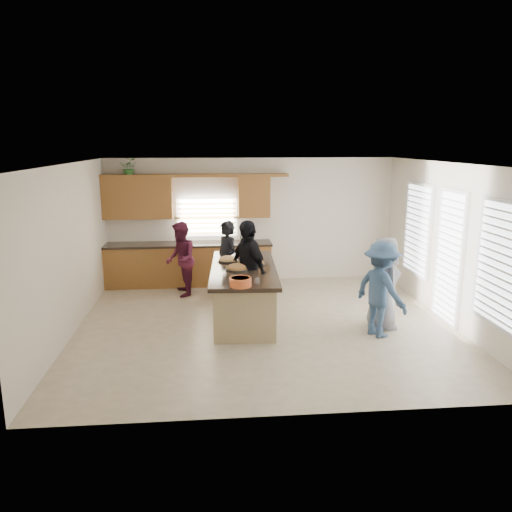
{
  "coord_description": "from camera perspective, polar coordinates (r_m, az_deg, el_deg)",
  "views": [
    {
      "loc": [
        -0.92,
        -8.25,
        3.15
      ],
      "look_at": [
        -0.12,
        0.42,
        1.15
      ],
      "focal_mm": 35.0,
      "sensor_mm": 36.0,
      "label": 1
    }
  ],
  "objects": [
    {
      "name": "platter_back",
      "position": [
        9.39,
        -3.23,
        -0.45
      ],
      "size": [
        0.38,
        0.38,
        0.15
      ],
      "color": "black",
      "rests_on": "island"
    },
    {
      "name": "right_wall_glazing",
      "position": [
        9.28,
        21.35,
        0.82
      ],
      "size": [
        0.06,
        4.0,
        2.25
      ],
      "color": "white",
      "rests_on": "ground"
    },
    {
      "name": "floor",
      "position": [
        8.87,
        1.05,
        -7.84
      ],
      "size": [
        6.5,
        6.5,
        0.0
      ],
      "primitive_type": "plane",
      "color": "beige",
      "rests_on": "ground"
    },
    {
      "name": "clear_cup",
      "position": [
        7.9,
        0.1,
        -2.87
      ],
      "size": [
        0.08,
        0.08,
        0.09
      ],
      "primitive_type": "cylinder",
      "color": "white",
      "rests_on": "island"
    },
    {
      "name": "woman_left_back",
      "position": [
        10.0,
        -3.38,
        -0.6
      ],
      "size": [
        0.63,
        0.71,
        1.62
      ],
      "primitive_type": "imported",
      "rotation": [
        0.0,
        0.0,
        -1.06
      ],
      "color": "black",
      "rests_on": "ground"
    },
    {
      "name": "woman_right_back",
      "position": [
        8.4,
        14.08,
        -3.72
      ],
      "size": [
        1.0,
        1.18,
        1.59
      ],
      "primitive_type": "imported",
      "rotation": [
        0.0,
        0.0,
        2.05
      ],
      "color": "#334E70",
      "rests_on": "ground"
    },
    {
      "name": "woman_right_front",
      "position": [
        8.78,
        14.41,
        -3.02
      ],
      "size": [
        0.59,
        0.83,
        1.59
      ],
      "primitive_type": "imported",
      "rotation": [
        0.0,
        0.0,
        1.68
      ],
      "color": "slate",
      "rests_on": "ground"
    },
    {
      "name": "platter_mid",
      "position": [
        9.15,
        -0.18,
        -0.79
      ],
      "size": [
        0.38,
        0.38,
        0.15
      ],
      "color": "black",
      "rests_on": "island"
    },
    {
      "name": "back_cabinetry",
      "position": [
        11.22,
        -7.95,
        1.31
      ],
      "size": [
        4.08,
        0.66,
        2.46
      ],
      "color": "#98602C",
      "rests_on": "ground"
    },
    {
      "name": "woman_left_front",
      "position": [
        8.9,
        -0.97,
        -1.64
      ],
      "size": [
        0.88,
        1.15,
        1.81
      ],
      "primitive_type": "imported",
      "rotation": [
        0.0,
        0.0,
        -1.1
      ],
      "color": "black",
      "rests_on": "ground"
    },
    {
      "name": "island",
      "position": [
        9.09,
        -1.42,
        -4.32
      ],
      "size": [
        1.29,
        2.76,
        0.95
      ],
      "rotation": [
        0.0,
        0.0,
        -0.05
      ],
      "color": "tan",
      "rests_on": "ground"
    },
    {
      "name": "room_shell",
      "position": [
        8.39,
        1.1,
        4.39
      ],
      "size": [
        6.52,
        6.02,
        2.81
      ],
      "color": "silver",
      "rests_on": "ground"
    },
    {
      "name": "plate_stack",
      "position": [
        9.83,
        -1.6,
        0.16
      ],
      "size": [
        0.22,
        0.22,
        0.05
      ],
      "primitive_type": "cylinder",
      "color": "#9D83BF",
      "rests_on": "island"
    },
    {
      "name": "woman_left_mid",
      "position": [
        10.43,
        -8.59,
        -0.36
      ],
      "size": [
        0.67,
        0.82,
        1.55
      ],
      "primitive_type": "imported",
      "rotation": [
        0.0,
        0.0,
        -1.45
      ],
      "color": "#571A31",
      "rests_on": "ground"
    },
    {
      "name": "platter_front",
      "position": [
        8.77,
        -2.18,
        -1.41
      ],
      "size": [
        0.41,
        0.41,
        0.17
      ],
      "color": "black",
      "rests_on": "island"
    },
    {
      "name": "potted_plant",
      "position": [
        11.21,
        -14.3,
        9.77
      ],
      "size": [
        0.38,
        0.33,
        0.41
      ],
      "primitive_type": "imported",
      "rotation": [
        0.0,
        0.0,
        -0.03
      ],
      "color": "#35762F",
      "rests_on": "back_cabinetry"
    },
    {
      "name": "flower_vase",
      "position": [
        10.03,
        -0.78,
        1.62
      ],
      "size": [
        0.14,
        0.14,
        0.45
      ],
      "color": "silver",
      "rests_on": "island"
    },
    {
      "name": "salad_bowl",
      "position": [
        7.76,
        -1.79,
        -2.93
      ],
      "size": [
        0.35,
        0.35,
        0.14
      ],
      "color": "orange",
      "rests_on": "island"
    }
  ]
}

